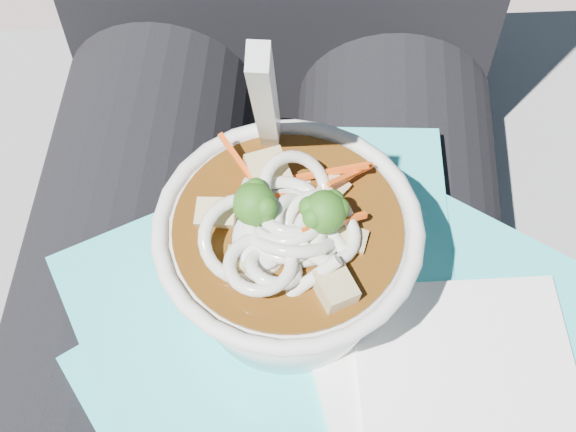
# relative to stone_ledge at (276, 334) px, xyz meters

# --- Properties ---
(stone_ledge) EXTENTS (1.05, 0.61, 0.48)m
(stone_ledge) POSITION_rel_stone_ledge_xyz_m (0.00, 0.00, 0.00)
(stone_ledge) COLOR slate
(stone_ledge) RESTS_ON ground
(lap) EXTENTS (0.36, 0.48, 0.16)m
(lap) POSITION_rel_stone_ledge_xyz_m (0.00, -0.15, 0.32)
(lap) COLOR black
(lap) RESTS_ON stone_ledge
(person_body) EXTENTS (0.34, 0.94, 1.03)m
(person_body) POSITION_rel_stone_ledge_xyz_m (0.00, -0.06, 0.34)
(person_body) COLOR black
(person_body) RESTS_ON ground
(plastic_bag) EXTENTS (0.38, 0.32, 0.01)m
(plastic_bag) POSITION_rel_stone_ledge_xyz_m (0.05, -0.19, 0.41)
(plastic_bag) COLOR #30C6CA
(plastic_bag) RESTS_ON lap
(napkins) EXTENTS (0.16, 0.17, 0.01)m
(napkins) POSITION_rel_stone_ledge_xyz_m (0.12, -0.22, 0.42)
(napkins) COLOR white
(napkins) RESTS_ON plastic_bag
(udon_bowl) EXTENTS (0.16, 0.16, 0.20)m
(udon_bowl) POSITION_rel_stone_ledge_xyz_m (0.02, -0.15, 0.46)
(udon_bowl) COLOR white
(udon_bowl) RESTS_ON plastic_bag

